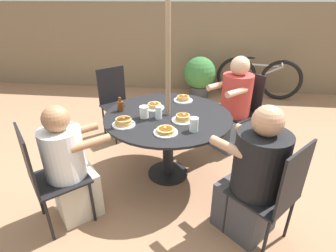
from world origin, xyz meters
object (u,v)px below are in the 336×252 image
patio_chair_east (47,174)px  pancake_plate_e (183,118)px  patio_chair_south (275,191)px  coffee_cup (144,112)px  diner_west (233,108)px  pancake_plate_c (183,99)px  patio_chair_north (116,99)px  diner_south (253,180)px  bicycle (258,78)px  pancake_plate_b (154,106)px  drinking_glass_b (194,124)px  patio_chair_west (243,106)px  pancake_plate_d (166,131)px  diner_east (70,169)px  syrup_bottle (120,106)px  pancake_plate_a (124,122)px  patio_table (168,125)px  potted_shrub (200,75)px  drinking_glass_a (159,113)px

patio_chair_east → pancake_plate_e: bearing=80.5°
patio_chair_south → coffee_cup: 1.33m
coffee_cup → patio_chair_east: bearing=-132.5°
diner_west → patio_chair_south: bearing=141.9°
pancake_plate_c → patio_chair_north: bearing=153.0°
patio_chair_south → diner_south: diner_south is taller
bicycle → pancake_plate_b: bearing=-110.8°
pancake_plate_c → drinking_glass_b: 0.72m
patio_chair_west → pancake_plate_b: 1.25m
pancake_plate_d → coffee_cup: coffee_cup is taller
diner_south → drinking_glass_b: (-0.48, 0.37, 0.27)m
diner_south → pancake_plate_c: (-0.62, 1.07, 0.23)m
diner_south → patio_chair_west: diner_south is taller
diner_west → diner_east: bearing=89.5°
pancake_plate_b → bicycle: pancake_plate_b is taller
pancake_plate_d → pancake_plate_e: pancake_plate_e is taller
patio_chair_south → patio_chair_west: same height
pancake_plate_b → syrup_bottle: bearing=-161.9°
pancake_plate_a → drinking_glass_b: drinking_glass_b is taller
bicycle → pancake_plate_e: bearing=-102.9°
pancake_plate_a → coffee_cup: coffee_cup is taller
pancake_plate_c → bicycle: (1.28, 2.23, -0.36)m
diner_west → patio_chair_east: bearing=89.5°
pancake_plate_c → patio_table: bearing=-107.7°
patio_chair_north → pancake_plate_e: size_ratio=4.41×
patio_chair_east → patio_chair_south: size_ratio=1.00×
potted_shrub → syrup_bottle: bearing=-107.9°
pancake_plate_c → syrup_bottle: size_ratio=1.42×
diner_south → potted_shrub: diner_south is taller
patio_chair_east → patio_chair_west: 2.37m
diner_south → pancake_plate_a: 1.21m
patio_chair_south → potted_shrub: patio_chair_south is taller
patio_chair_south → patio_chair_west: bearing=43.1°
patio_chair_east → pancake_plate_d: size_ratio=4.41×
coffee_cup → drinking_glass_b: size_ratio=0.93×
diner_east → pancake_plate_a: 0.60m
patio_chair_north → drinking_glass_b: (1.07, -1.18, 0.26)m
patio_table → pancake_plate_d: (0.03, -0.39, 0.14)m
diner_south → drinking_glass_a: diner_south is taller
pancake_plate_c → drinking_glass_b: size_ratio=1.71×
patio_chair_north → bicycle: patio_chair_north is taller
diner_west → pancake_plate_a: 1.49m
patio_chair_east → diner_east: diner_east is taller
pancake_plate_a → bicycle: size_ratio=0.14×
pancake_plate_d → diner_east: bearing=-159.2°
patio_chair_west → drinking_glass_b: bearing=108.7°
diner_south → pancake_plate_d: (-0.72, 0.29, 0.23)m
diner_south → coffee_cup: (-0.96, 0.59, 0.27)m
diner_west → pancake_plate_b: (-0.90, -0.55, 0.21)m
drinking_glass_a → potted_shrub: 2.66m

